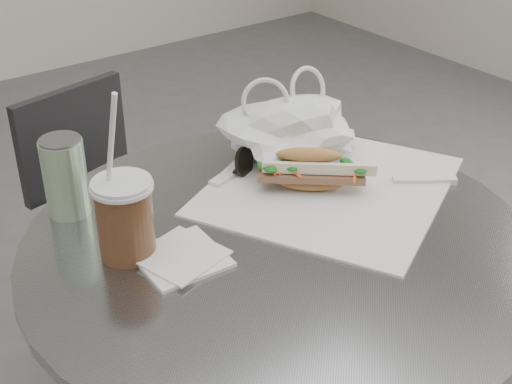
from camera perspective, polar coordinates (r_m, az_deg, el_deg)
cafe_table at (r=1.23m, az=1.63°, el=-14.38°), size 0.76×0.76×0.74m
chair_far at (r=1.79m, az=-10.81°, el=-4.61°), size 0.37×0.40×0.71m
sandwich_paper at (r=1.18m, az=5.83°, el=0.49°), size 0.50×0.50×0.00m
banh_mi at (r=1.15m, az=4.35°, el=1.75°), size 0.21×0.20×0.07m
iced_coffee at (r=1.00m, az=-10.45°, el=-1.96°), size 0.09×0.09×0.25m
sunglasses at (r=1.23m, az=-0.34°, el=2.88°), size 0.11×0.07×0.05m
plastic_bag at (r=1.24m, az=3.04°, el=4.85°), size 0.27×0.23×0.11m
napkin_stack at (r=1.01m, az=-6.05°, el=-5.20°), size 0.13×0.13×0.01m
drink_can at (r=1.12m, az=-15.02°, el=1.20°), size 0.07×0.07×0.13m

